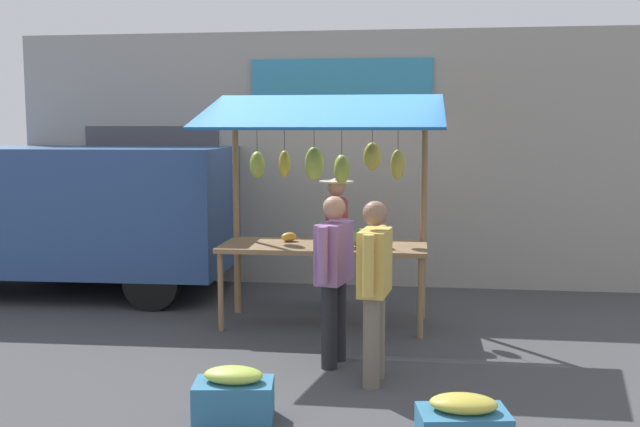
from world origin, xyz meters
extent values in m
plane|color=#424244|center=(0.00, 0.00, 0.00)|extent=(40.00, 40.00, 0.00)
cube|color=#9E998E|center=(0.00, -2.20, 1.70)|extent=(9.00, 0.25, 3.40)
cube|color=teal|center=(0.04, -2.06, 2.75)|extent=(2.40, 0.06, 0.56)
cube|color=#47474C|center=(2.66, -2.07, 1.10)|extent=(1.90, 0.04, 2.10)
cube|color=olive|center=(0.00, 0.00, 0.85)|extent=(2.20, 0.90, 0.05)
cylinder|color=olive|center=(1.04, 0.39, 0.41)|extent=(0.06, 0.06, 0.83)
cylinder|color=olive|center=(-1.04, 0.39, 0.41)|extent=(0.06, 0.06, 0.83)
cylinder|color=olive|center=(1.04, -0.39, 0.41)|extent=(0.06, 0.06, 0.83)
cylinder|color=olive|center=(-1.04, -0.39, 0.41)|extent=(0.06, 0.06, 0.83)
cylinder|color=olive|center=(1.06, -0.40, 1.18)|extent=(0.07, 0.07, 2.35)
cylinder|color=olive|center=(-1.06, -0.40, 1.18)|extent=(0.07, 0.07, 2.35)
cylinder|color=olive|center=(0.00, -0.40, 2.15)|extent=(2.12, 0.06, 0.06)
cube|color=#19518C|center=(0.00, 0.15, 2.30)|extent=(2.50, 1.46, 0.39)
cylinder|color=brown|center=(-0.77, -0.37, 2.02)|extent=(0.01, 0.01, 0.26)
ellipsoid|color=gold|center=(-0.77, -0.37, 1.73)|extent=(0.21, 0.20, 0.33)
cylinder|color=brown|center=(-0.49, -0.41, 2.06)|extent=(0.01, 0.01, 0.18)
ellipsoid|color=gold|center=(-0.49, -0.41, 1.81)|extent=(0.26, 0.25, 0.31)
cylinder|color=brown|center=(-0.15, -0.39, 1.99)|extent=(0.01, 0.01, 0.32)
ellipsoid|color=#B2CC4C|center=(-0.15, -0.39, 1.67)|extent=(0.22, 0.25, 0.33)
cylinder|color=brown|center=(0.15, -0.34, 2.03)|extent=(0.01, 0.01, 0.23)
ellipsoid|color=#B2CC4C|center=(0.15, -0.34, 1.73)|extent=(0.23, 0.19, 0.37)
cylinder|color=brown|center=(0.49, -0.38, 2.01)|extent=(0.01, 0.01, 0.28)
ellipsoid|color=yellow|center=(0.49, -0.38, 1.72)|extent=(0.19, 0.20, 0.30)
cylinder|color=brown|center=(0.81, -0.40, 2.01)|extent=(0.01, 0.01, 0.29)
ellipsoid|color=#B2CC4C|center=(0.81, -0.40, 1.71)|extent=(0.21, 0.24, 0.31)
ellipsoid|color=gold|center=(0.41, -0.17, 0.93)|extent=(0.22, 0.20, 0.10)
sphere|color=#729E4C|center=(-0.40, 0.13, 0.98)|extent=(0.20, 0.20, 0.20)
ellipsoid|color=orange|center=(-0.33, -0.09, 0.95)|extent=(0.25, 0.19, 0.14)
cylinder|color=#726656|center=(-0.03, -0.87, 0.38)|extent=(0.14, 0.14, 0.76)
cylinder|color=#726656|center=(-0.08, -0.63, 0.38)|extent=(0.14, 0.14, 0.76)
cube|color=#BF4C51|center=(-0.05, -0.75, 1.04)|extent=(0.31, 0.50, 0.54)
cylinder|color=#BF4C51|center=(0.01, -1.04, 1.06)|extent=(0.09, 0.09, 0.50)
cylinder|color=#BF4C51|center=(-0.11, -0.46, 1.06)|extent=(0.09, 0.09, 0.50)
sphere|color=tan|center=(-0.05, -0.75, 1.44)|extent=(0.21, 0.21, 0.21)
cylinder|color=beige|center=(-0.05, -0.75, 1.50)|extent=(0.40, 0.40, 0.02)
cylinder|color=#232328|center=(-0.24, 1.46, 0.38)|extent=(0.14, 0.14, 0.76)
cylinder|color=#232328|center=(-0.30, 1.22, 0.38)|extent=(0.14, 0.14, 0.76)
cube|color=#93669E|center=(-0.27, 1.34, 1.02)|extent=(0.32, 0.49, 0.53)
cylinder|color=#93669E|center=(-0.20, 1.62, 1.04)|extent=(0.09, 0.09, 0.49)
cylinder|color=#93669E|center=(-0.33, 1.06, 1.04)|extent=(0.09, 0.09, 0.49)
sphere|color=#A87A5B|center=(-0.27, 1.34, 1.42)|extent=(0.21, 0.21, 0.21)
cylinder|color=#726656|center=(-0.64, 1.90, 0.38)|extent=(0.14, 0.14, 0.76)
cylinder|color=#726656|center=(-0.67, 1.65, 0.38)|extent=(0.14, 0.14, 0.76)
cube|color=gold|center=(-0.65, 1.78, 1.03)|extent=(0.27, 0.48, 0.54)
cylinder|color=gold|center=(-0.62, 2.07, 1.05)|extent=(0.09, 0.09, 0.49)
cylinder|color=gold|center=(-0.69, 1.49, 1.05)|extent=(0.09, 0.09, 0.49)
sphere|color=#8C664C|center=(-0.65, 1.78, 1.43)|extent=(0.21, 0.21, 0.21)
cube|color=#2D4C84|center=(3.60, -1.16, 1.10)|extent=(4.46, 1.99, 1.55)
cylinder|color=black|center=(2.08, -0.37, 0.33)|extent=(0.67, 0.20, 0.66)
cylinder|color=black|center=(2.13, -2.04, 0.33)|extent=(0.67, 0.20, 0.66)
cube|color=teal|center=(0.31, 2.72, 0.14)|extent=(0.62, 0.43, 0.29)
ellipsoid|color=#B2CC4C|center=(0.31, 2.72, 0.34)|extent=(0.44, 0.27, 0.12)
ellipsoid|color=gold|center=(-1.32, 2.97, 0.30)|extent=(0.45, 0.28, 0.12)
camera|label=1|loc=(-1.01, 7.82, 2.13)|focal=41.71mm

